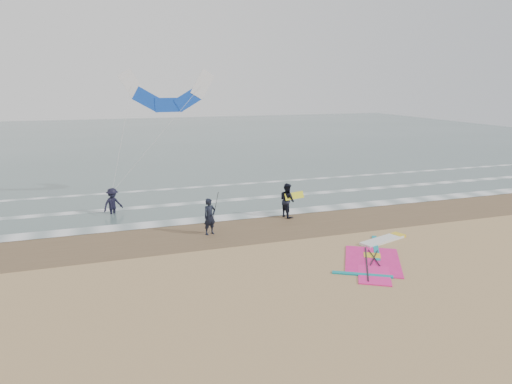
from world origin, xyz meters
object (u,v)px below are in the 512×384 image
object	(u,v)px
person_walking	(287,200)
person_wading	(112,198)
windsurf_rig	(377,255)
person_standing	(210,217)
surf_kite	(168,95)

from	to	relation	value
person_walking	person_wading	xyz separation A→B (m)	(-9.47, 3.74, -0.03)
windsurf_rig	person_wading	bearing A→B (deg)	135.87
person_standing	person_wading	xyz separation A→B (m)	(-4.57, 5.37, 0.03)
windsurf_rig	surf_kite	world-z (taller)	surf_kite
person_wading	surf_kite	bearing A→B (deg)	3.34
windsurf_rig	person_standing	xyz separation A→B (m)	(-6.40, 5.28, 0.90)
surf_kite	person_wading	bearing A→B (deg)	-144.22
person_wading	surf_kite	size ratio (longest dim) A/B	0.27
person_walking	person_wading	distance (m)	10.18
windsurf_rig	surf_kite	xyz separation A→B (m)	(-7.10, 13.44, 6.76)
windsurf_rig	person_standing	bearing A→B (deg)	140.49
windsurf_rig	person_standing	size ratio (longest dim) A/B	3.01
windsurf_rig	person_standing	distance (m)	8.35
person_wading	person_walking	bearing A→B (deg)	-53.97
windsurf_rig	person_walking	size ratio (longest dim) A/B	2.85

